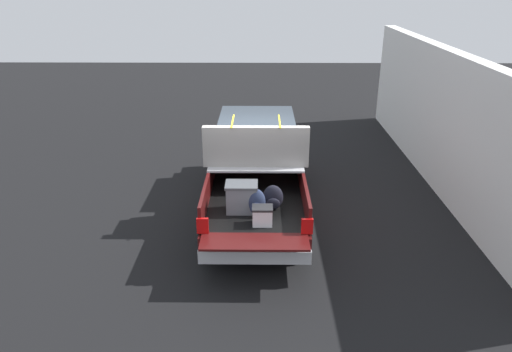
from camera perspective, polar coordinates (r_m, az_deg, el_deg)
The scene contains 3 objects.
ground_plane at distance 10.96m, azimuth 0.03°, elevation -4.11°, with size 40.00×40.00×0.00m, color black.
pickup_truck at distance 10.89m, azimuth 0.04°, elevation 1.32°, with size 6.05×2.10×2.23m.
building_facade at distance 12.88m, azimuth 21.01°, elevation 6.43°, with size 11.73×0.36×3.33m, color white.
Camera 1 is at (-9.79, -0.09, 4.93)m, focal length 33.87 mm.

